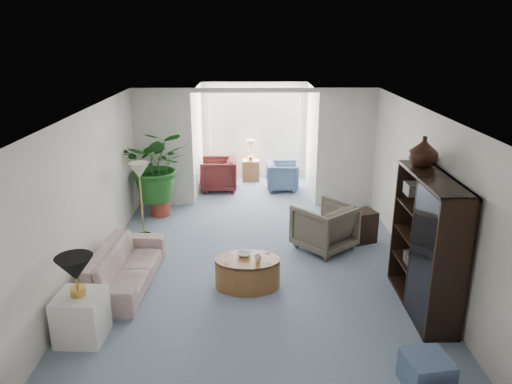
{
  "coord_description": "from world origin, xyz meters",
  "views": [
    {
      "loc": [
        -0.07,
        -6.86,
        3.59
      ],
      "look_at": [
        0.0,
        0.6,
        1.1
      ],
      "focal_mm": 34.05,
      "sensor_mm": 36.0,
      "label": 1
    }
  ],
  "objects_px": {
    "table_lamp": "(75,268)",
    "ottoman": "(426,372)",
    "side_table_dark": "(361,226)",
    "plant_pot": "(161,207)",
    "framed_picture": "(426,168)",
    "coffee_table": "(248,273)",
    "sunroom_chair_blue": "(282,176)",
    "wingback_chair": "(324,227)",
    "cabinet_urn": "(423,152)",
    "floor_lamp": "(139,170)",
    "sunroom_table": "(251,170)",
    "end_table": "(81,317)",
    "sunroom_chair_maroon": "(219,174)",
    "coffee_bowl": "(244,254)",
    "entertainment_cabinet": "(427,244)",
    "sofa": "(125,266)",
    "coffee_cup": "(258,259)"
  },
  "relations": [
    {
      "from": "table_lamp",
      "to": "ottoman",
      "type": "xyz_separation_m",
      "value": [
        3.9,
        -0.89,
        -0.77
      ]
    },
    {
      "from": "side_table_dark",
      "to": "ottoman",
      "type": "relative_size",
      "value": 1.26
    },
    {
      "from": "plant_pot",
      "to": "framed_picture",
      "type": "bearing_deg",
      "value": -30.11
    },
    {
      "from": "coffee_table",
      "to": "sunroom_chair_blue",
      "type": "distance_m",
      "value": 4.66
    },
    {
      "from": "wingback_chair",
      "to": "cabinet_urn",
      "type": "bearing_deg",
      "value": 87.58
    },
    {
      "from": "coffee_table",
      "to": "wingback_chair",
      "type": "xyz_separation_m",
      "value": [
        1.3,
        1.31,
        0.18
      ]
    },
    {
      "from": "framed_picture",
      "to": "side_table_dark",
      "type": "xyz_separation_m",
      "value": [
        -0.59,
        1.2,
        -1.41
      ]
    },
    {
      "from": "table_lamp",
      "to": "floor_lamp",
      "type": "relative_size",
      "value": 1.22
    },
    {
      "from": "side_table_dark",
      "to": "cabinet_urn",
      "type": "bearing_deg",
      "value": -77.8
    },
    {
      "from": "coffee_table",
      "to": "sunroom_table",
      "type": "relative_size",
      "value": 1.82
    },
    {
      "from": "end_table",
      "to": "sunroom_chair_maroon",
      "type": "relative_size",
      "value": 0.72
    },
    {
      "from": "side_table_dark",
      "to": "plant_pot",
      "type": "relative_size",
      "value": 1.43
    },
    {
      "from": "end_table",
      "to": "plant_pot",
      "type": "xyz_separation_m",
      "value": [
        0.2,
        4.2,
        -0.14
      ]
    },
    {
      "from": "wingback_chair",
      "to": "cabinet_urn",
      "type": "distance_m",
      "value": 2.39
    },
    {
      "from": "floor_lamp",
      "to": "cabinet_urn",
      "type": "xyz_separation_m",
      "value": [
        4.28,
        -1.93,
        0.8
      ]
    },
    {
      "from": "table_lamp",
      "to": "coffee_bowl",
      "type": "bearing_deg",
      "value": 34.61
    },
    {
      "from": "entertainment_cabinet",
      "to": "ottoman",
      "type": "xyz_separation_m",
      "value": [
        -0.47,
        -1.58,
        -0.74
      ]
    },
    {
      "from": "sunroom_chair_blue",
      "to": "table_lamp",
      "type": "bearing_deg",
      "value": 153.44
    },
    {
      "from": "sunroom_chair_blue",
      "to": "sunroom_chair_maroon",
      "type": "distance_m",
      "value": 1.5
    },
    {
      "from": "floor_lamp",
      "to": "entertainment_cabinet",
      "type": "height_order",
      "value": "entertainment_cabinet"
    },
    {
      "from": "table_lamp",
      "to": "coffee_table",
      "type": "bearing_deg",
      "value": 31.92
    },
    {
      "from": "coffee_table",
      "to": "ottoman",
      "type": "distance_m",
      "value": 2.85
    },
    {
      "from": "sofa",
      "to": "coffee_table",
      "type": "distance_m",
      "value": 1.81
    },
    {
      "from": "end_table",
      "to": "sunroom_table",
      "type": "height_order",
      "value": "end_table"
    },
    {
      "from": "entertainment_cabinet",
      "to": "coffee_table",
      "type": "bearing_deg",
      "value": 166.84
    },
    {
      "from": "wingback_chair",
      "to": "framed_picture",
      "type": "bearing_deg",
      "value": 104.72
    },
    {
      "from": "end_table",
      "to": "entertainment_cabinet",
      "type": "xyz_separation_m",
      "value": [
        4.37,
        0.69,
        0.62
      ]
    },
    {
      "from": "floor_lamp",
      "to": "sunroom_chair_maroon",
      "type": "distance_m",
      "value": 3.1
    },
    {
      "from": "coffee_cup",
      "to": "side_table_dark",
      "type": "height_order",
      "value": "side_table_dark"
    },
    {
      "from": "sunroom_chair_maroon",
      "to": "sunroom_table",
      "type": "bearing_deg",
      "value": 133.99
    },
    {
      "from": "coffee_table",
      "to": "side_table_dark",
      "type": "distance_m",
      "value": 2.57
    },
    {
      "from": "coffee_table",
      "to": "entertainment_cabinet",
      "type": "distance_m",
      "value": 2.53
    },
    {
      "from": "table_lamp",
      "to": "entertainment_cabinet",
      "type": "distance_m",
      "value": 4.42
    },
    {
      "from": "side_table_dark",
      "to": "sofa",
      "type": "bearing_deg",
      "value": -158.36
    },
    {
      "from": "ottoman",
      "to": "sunroom_chair_blue",
      "type": "bearing_deg",
      "value": 99.33
    },
    {
      "from": "floor_lamp",
      "to": "cabinet_urn",
      "type": "height_order",
      "value": "cabinet_urn"
    },
    {
      "from": "entertainment_cabinet",
      "to": "cabinet_urn",
      "type": "xyz_separation_m",
      "value": [
        0.0,
        0.5,
        1.13
      ]
    },
    {
      "from": "table_lamp",
      "to": "coffee_bowl",
      "type": "height_order",
      "value": "table_lamp"
    },
    {
      "from": "floor_lamp",
      "to": "coffee_bowl",
      "type": "distance_m",
      "value": 2.69
    },
    {
      "from": "coffee_bowl",
      "to": "sunroom_chair_maroon",
      "type": "relative_size",
      "value": 0.25
    },
    {
      "from": "ottoman",
      "to": "sunroom_chair_maroon",
      "type": "xyz_separation_m",
      "value": [
        -2.61,
        6.73,
        0.2
      ]
    },
    {
      "from": "coffee_table",
      "to": "sofa",
      "type": "bearing_deg",
      "value": 176.74
    },
    {
      "from": "end_table",
      "to": "sunroom_chair_blue",
      "type": "bearing_deg",
      "value": 64.45
    },
    {
      "from": "end_table",
      "to": "coffee_bowl",
      "type": "relative_size",
      "value": 2.93
    },
    {
      "from": "entertainment_cabinet",
      "to": "sunroom_chair_blue",
      "type": "height_order",
      "value": "entertainment_cabinet"
    },
    {
      "from": "ottoman",
      "to": "sunroom_table",
      "type": "height_order",
      "value": "sunroom_table"
    },
    {
      "from": "coffee_table",
      "to": "cabinet_urn",
      "type": "distance_m",
      "value": 2.99
    },
    {
      "from": "table_lamp",
      "to": "plant_pot",
      "type": "bearing_deg",
      "value": 87.26
    },
    {
      "from": "end_table",
      "to": "floor_lamp",
      "type": "xyz_separation_m",
      "value": [
        0.09,
        3.12,
        0.95
      ]
    },
    {
      "from": "side_table_dark",
      "to": "sunroom_chair_blue",
      "type": "relative_size",
      "value": 0.78
    }
  ]
}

